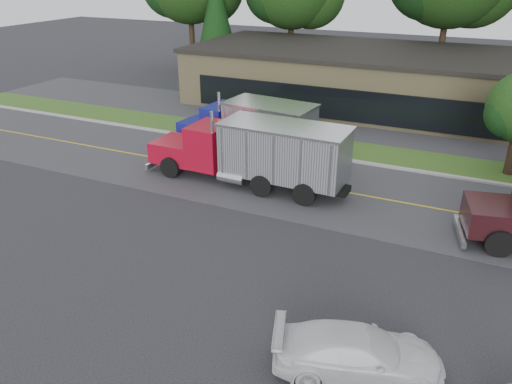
{
  "coord_description": "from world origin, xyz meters",
  "views": [
    {
      "loc": [
        7.97,
        -13.25,
        10.47
      ],
      "look_at": [
        0.2,
        3.67,
        1.8
      ],
      "focal_mm": 35.0,
      "sensor_mm": 36.0,
      "label": 1
    }
  ],
  "objects": [
    {
      "name": "ground",
      "position": [
        0.0,
        0.0,
        0.0
      ],
      "size": [
        140.0,
        140.0,
        0.0
      ],
      "primitive_type": "plane",
      "color": "#37373D",
      "rests_on": "ground"
    },
    {
      "name": "road",
      "position": [
        0.0,
        9.0,
        0.0
      ],
      "size": [
        60.0,
        8.0,
        0.02
      ],
      "primitive_type": "cube",
      "color": "#4E4E52",
      "rests_on": "ground"
    },
    {
      "name": "rally_car",
      "position": [
        6.12,
        -2.49,
        0.68
      ],
      "size": [
        5.04,
        3.26,
        1.36
      ],
      "primitive_type": "imported",
      "rotation": [
        0.0,
        0.0,
        1.88
      ],
      "color": "silver",
      "rests_on": "ground"
    },
    {
      "name": "strip_mall",
      "position": [
        2.0,
        26.0,
        2.0
      ],
      "size": [
        32.0,
        12.0,
        4.0
      ],
      "primitive_type": "cube",
      "color": "tan",
      "rests_on": "ground"
    },
    {
      "name": "center_line",
      "position": [
        0.0,
        9.0,
        0.0
      ],
      "size": [
        60.0,
        0.12,
        0.01
      ],
      "primitive_type": "cube",
      "color": "gold",
      "rests_on": "ground"
    },
    {
      "name": "evergreen_left",
      "position": [
        -16.0,
        30.0,
        5.51
      ],
      "size": [
        4.41,
        4.41,
        10.03
      ],
      "color": "#382619",
      "rests_on": "ground"
    },
    {
      "name": "grass_verge",
      "position": [
        0.0,
        15.0,
        0.0
      ],
      "size": [
        60.0,
        3.4,
        0.03
      ],
      "primitive_type": "cube",
      "color": "#3C6322",
      "rests_on": "ground"
    },
    {
      "name": "curb",
      "position": [
        0.0,
        13.2,
        0.0
      ],
      "size": [
        60.0,
        0.3,
        0.12
      ],
      "primitive_type": "cube",
      "color": "#9E9E99",
      "rests_on": "ground"
    },
    {
      "name": "dump_truck_blue",
      "position": [
        -3.63,
        11.47,
        1.81
      ],
      "size": [
        8.57,
        3.53,
        3.36
      ],
      "rotation": [
        0.0,
        0.0,
        3.03
      ],
      "color": "black",
      "rests_on": "ground"
    },
    {
      "name": "dump_truck_red",
      "position": [
        -1.73,
        8.04,
        1.81
      ],
      "size": [
        10.79,
        2.89,
        3.36
      ],
      "rotation": [
        0.0,
        0.0,
        3.12
      ],
      "color": "black",
      "rests_on": "ground"
    },
    {
      "name": "far_parking",
      "position": [
        0.0,
        20.0,
        0.0
      ],
      "size": [
        60.0,
        7.0,
        0.02
      ],
      "primitive_type": "cube",
      "color": "#4E4E52",
      "rests_on": "ground"
    }
  ]
}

